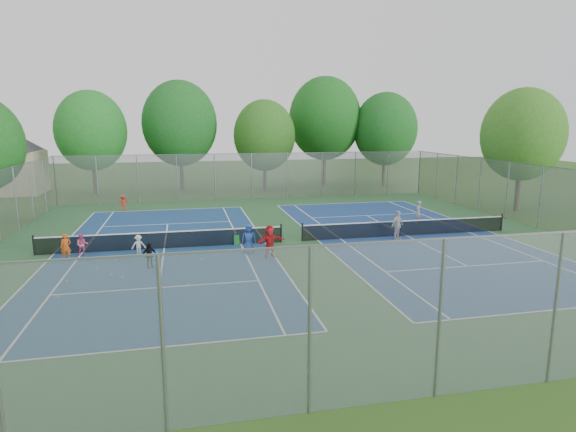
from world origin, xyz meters
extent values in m
plane|color=#2E561B|center=(0.00, 0.00, 0.00)|extent=(120.00, 120.00, 0.00)
cube|color=#2A5930|center=(0.00, 0.00, 0.01)|extent=(32.00, 32.00, 0.01)
cube|color=navy|center=(-7.00, 0.00, 0.02)|extent=(10.97, 23.77, 0.01)
cube|color=navy|center=(7.00, 0.00, 0.02)|extent=(10.97, 23.77, 0.01)
cube|color=black|center=(-7.00, 0.00, 0.46)|extent=(12.87, 0.10, 0.91)
cube|color=black|center=(7.00, 0.00, 0.46)|extent=(12.87, 0.10, 0.91)
cube|color=gray|center=(0.00, 16.00, 2.00)|extent=(32.00, 0.10, 4.00)
cube|color=gray|center=(0.00, -16.00, 2.00)|extent=(32.00, 0.10, 4.00)
cube|color=gray|center=(16.00, 0.00, 2.00)|extent=(0.10, 32.00, 4.00)
cube|color=#B7A88C|center=(-22.00, 24.00, 2.00)|extent=(6.00, 5.00, 4.00)
pyramid|color=#2D2D33|center=(-22.00, 24.00, 6.20)|extent=(11.03, 11.03, 2.20)
cylinder|color=#443326|center=(-14.00, 22.00, 1.75)|extent=(0.36, 0.36, 3.50)
ellipsoid|color=#1F6B21|center=(-14.00, 22.00, 5.90)|extent=(6.40, 6.40, 7.36)
cylinder|color=#443326|center=(-6.00, 23.00, 1.93)|extent=(0.36, 0.36, 3.85)
ellipsoid|color=#19571C|center=(-6.00, 23.00, 6.55)|extent=(7.20, 7.20, 8.28)
cylinder|color=#443326|center=(2.00, 21.00, 1.57)|extent=(0.36, 0.36, 3.15)
ellipsoid|color=#2C621C|center=(2.00, 21.00, 5.40)|extent=(6.00, 6.00, 6.90)
cylinder|color=#443326|center=(9.00, 24.00, 2.10)|extent=(0.36, 0.36, 4.20)
ellipsoid|color=#19581A|center=(9.00, 24.00, 7.05)|extent=(7.60, 7.60, 8.74)
cylinder|color=#443326|center=(15.00, 22.00, 1.75)|extent=(0.36, 0.36, 3.50)
ellipsoid|color=#19561C|center=(15.00, 22.00, 5.97)|extent=(6.60, 6.60, 7.59)
cylinder|color=#443326|center=(19.00, 6.00, 1.75)|extent=(0.36, 0.36, 3.50)
ellipsoid|color=#356B1F|center=(19.00, 6.00, 5.75)|extent=(6.00, 6.00, 6.90)
cube|color=blue|center=(-7.39, -1.81, 0.16)|extent=(0.38, 0.38, 0.33)
cube|color=#23802D|center=(-3.12, -0.03, 0.28)|extent=(0.30, 0.30, 0.57)
imported|color=#CE5213|center=(-11.59, -1.23, 0.67)|extent=(0.56, 0.44, 1.33)
imported|color=#D25281|center=(-10.97, -0.60, 0.58)|extent=(0.62, 0.52, 1.17)
imported|color=beige|center=(-8.20, -1.11, 0.53)|extent=(0.74, 0.49, 1.07)
imported|color=black|center=(-7.53, -3.43, 0.60)|extent=(0.75, 0.46, 1.19)
imported|color=#2A4E9C|center=(-2.71, -2.00, 0.78)|extent=(0.78, 0.52, 1.56)
imported|color=red|center=(-1.78, -2.90, 0.82)|extent=(1.60, 0.96, 1.64)
imported|color=#B32619|center=(-10.43, 12.25, 0.61)|extent=(0.91, 0.73, 1.22)
imported|color=#98989B|center=(9.28, 3.05, 0.77)|extent=(0.67, 0.65, 1.55)
imported|color=silver|center=(6.05, -0.74, 0.85)|extent=(1.06, 0.85, 1.69)
sphere|color=#B6DC33|center=(-5.84, -6.26, 0.03)|extent=(0.07, 0.07, 0.07)
sphere|color=gold|center=(-4.74, -5.37, 0.03)|extent=(0.07, 0.07, 0.07)
sphere|color=#BED732|center=(-9.29, -1.88, 0.03)|extent=(0.07, 0.07, 0.07)
sphere|color=#A6C12D|center=(-10.82, -4.87, 0.03)|extent=(0.07, 0.07, 0.07)
sphere|color=#DDEC37|center=(-5.13, -2.64, 0.03)|extent=(0.07, 0.07, 0.07)
sphere|color=#E1F338|center=(-9.91, -3.13, 0.03)|extent=(0.07, 0.07, 0.07)
sphere|color=#A4C92E|center=(-10.13, -5.13, 0.03)|extent=(0.07, 0.07, 0.07)
sphere|color=#CFF438|center=(-9.10, -4.29, 0.03)|extent=(0.07, 0.07, 0.07)
sphere|color=#B6D230|center=(-10.72, -6.77, 0.03)|extent=(0.07, 0.07, 0.07)
sphere|color=#A4C52D|center=(-6.33, -1.81, 0.03)|extent=(0.07, 0.07, 0.07)
sphere|color=yellow|center=(-4.34, -1.80, 0.03)|extent=(0.07, 0.07, 0.07)
sphere|color=gold|center=(-8.61, -4.75, 0.03)|extent=(0.07, 0.07, 0.07)
camera|label=1|loc=(-5.82, -25.75, 6.62)|focal=30.00mm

